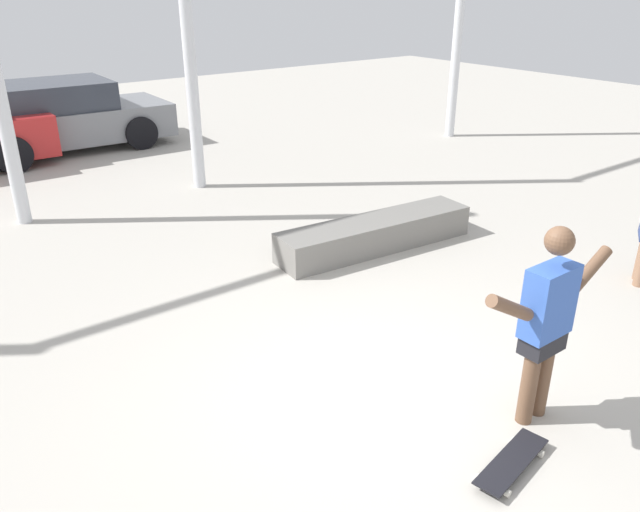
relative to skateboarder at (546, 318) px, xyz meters
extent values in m
plane|color=#B2ADA3|center=(-0.74, 0.94, -0.91)|extent=(36.00, 36.00, 0.00)
cylinder|color=brown|center=(-0.09, 0.00, -0.52)|extent=(0.13, 0.13, 0.77)
cylinder|color=brown|center=(0.09, 0.00, -0.52)|extent=(0.13, 0.13, 0.77)
cube|color=black|center=(0.00, 0.00, -0.20)|extent=(0.36, 0.20, 0.17)
cube|color=#3359B2|center=(0.00, 0.00, 0.15)|extent=(0.42, 0.21, 0.56)
sphere|color=brown|center=(0.00, 0.00, 0.63)|extent=(0.21, 0.21, 0.21)
cylinder|color=brown|center=(-0.48, 0.00, 0.25)|extent=(0.49, 0.10, 0.34)
cylinder|color=brown|center=(0.48, 0.00, 0.25)|extent=(0.49, 0.10, 0.34)
cube|color=black|center=(-0.61, -0.28, -0.84)|extent=(0.80, 0.35, 0.01)
cylinder|color=silver|center=(-0.37, -0.12, -0.88)|extent=(0.06, 0.04, 0.05)
cylinder|color=silver|center=(-0.33, -0.34, -0.88)|extent=(0.06, 0.04, 0.05)
cylinder|color=silver|center=(-0.89, -0.22, -0.88)|extent=(0.06, 0.04, 0.05)
cylinder|color=silver|center=(-0.85, -0.43, -0.88)|extent=(0.06, 0.04, 0.05)
cube|color=slate|center=(1.29, 3.34, -0.71)|extent=(2.78, 0.82, 0.40)
cylinder|color=black|center=(-1.63, 9.87, -0.58)|extent=(0.67, 0.23, 0.67)
cube|color=slate|center=(-0.41, 11.08, -0.40)|extent=(4.32, 1.97, 0.65)
cube|color=#2D333D|center=(-0.58, 11.08, 0.19)|extent=(2.40, 1.76, 0.53)
cylinder|color=black|center=(0.94, 11.93, -0.58)|extent=(0.67, 0.24, 0.67)
cylinder|color=black|center=(0.88, 10.14, -0.58)|extent=(0.67, 0.24, 0.67)
cylinder|color=black|center=(-1.76, 10.23, -0.58)|extent=(0.67, 0.24, 0.67)
camera|label=1|loc=(-3.81, -2.24, 2.34)|focal=35.00mm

